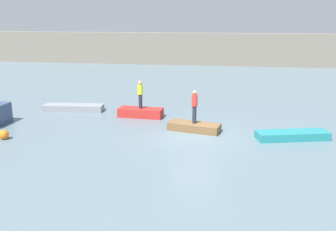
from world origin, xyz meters
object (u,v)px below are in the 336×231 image
object	(u,v)px
rowboat_red	(141,112)
person_red_shirt	(195,105)
rowboat_brown	(194,127)
rowboat_teal	(292,135)
mooring_buoy	(4,135)
rowboat_grey	(74,108)
person_hiviz_shirt	(140,93)

from	to	relation	value
rowboat_red	person_red_shirt	world-z (taller)	person_red_shirt
rowboat_brown	rowboat_teal	size ratio (longest dim) A/B	0.77
rowboat_brown	rowboat_teal	bearing A→B (deg)	5.59
rowboat_red	rowboat_teal	world-z (taller)	rowboat_red
rowboat_teal	mooring_buoy	world-z (taller)	mooring_buoy
rowboat_grey	rowboat_teal	distance (m)	13.62
rowboat_brown	rowboat_teal	world-z (taller)	rowboat_brown
rowboat_brown	mooring_buoy	distance (m)	9.71
rowboat_brown	person_hiviz_shirt	world-z (taller)	person_hiviz_shirt
rowboat_teal	person_hiviz_shirt	distance (m)	9.05
rowboat_grey	rowboat_red	distance (m)	4.70
rowboat_grey	rowboat_brown	world-z (taller)	rowboat_brown
person_hiviz_shirt	mooring_buoy	size ratio (longest dim) A/B	3.47
person_red_shirt	rowboat_red	bearing A→B (deg)	146.03
rowboat_brown	person_red_shirt	bearing A→B (deg)	-167.24
rowboat_brown	person_red_shirt	distance (m)	1.20
rowboat_teal	person_red_shirt	size ratio (longest dim) A/B	2.02
rowboat_grey	mooring_buoy	distance (m)	6.13
rowboat_teal	person_red_shirt	world-z (taller)	person_red_shirt
rowboat_brown	rowboat_grey	bearing A→B (deg)	171.66
rowboat_grey	rowboat_red	size ratio (longest dim) A/B	1.43
rowboat_brown	rowboat_teal	xyz separation A→B (m)	(4.98, -0.63, -0.01)
person_red_shirt	mooring_buoy	bearing A→B (deg)	-162.70
rowboat_brown	mooring_buoy	size ratio (longest dim) A/B	5.64
rowboat_red	person_hiviz_shirt	world-z (taller)	person_hiviz_shirt
rowboat_teal	person_hiviz_shirt	xyz separation A→B (m)	(-8.46, 2.97, 1.29)
person_hiviz_shirt	person_red_shirt	bearing A→B (deg)	-33.97
rowboat_brown	mooring_buoy	bearing A→B (deg)	-149.94
person_hiviz_shirt	rowboat_teal	bearing A→B (deg)	-19.34
rowboat_brown	person_hiviz_shirt	xyz separation A→B (m)	(-3.47, 2.34, 1.27)
rowboat_red	person_hiviz_shirt	size ratio (longest dim) A/B	1.58
person_hiviz_shirt	rowboat_brown	bearing A→B (deg)	-33.97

